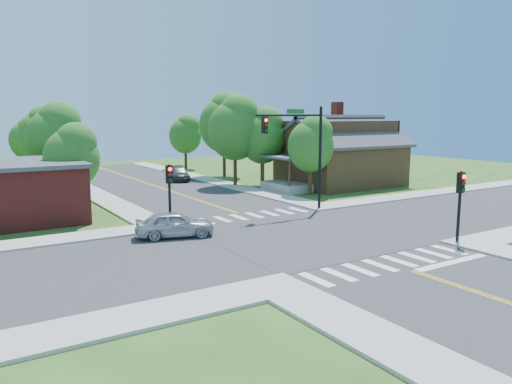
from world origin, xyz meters
TOP-DOWN VIEW (x-y plane):
  - ground at (0.00, 0.00)m, footprint 100.00×100.00m
  - road_ns at (0.00, 0.00)m, footprint 10.00×90.00m
  - road_ew at (0.00, 0.00)m, footprint 90.00×10.00m
  - intersection_patch at (0.00, 0.00)m, footprint 10.20×10.20m
  - sidewalk_ne at (15.82, 15.82)m, footprint 40.00×40.00m
  - crosswalk_north at (0.00, 6.20)m, footprint 8.85×2.00m
  - crosswalk_south at (0.00, -6.20)m, footprint 8.85×2.00m
  - centerline at (0.00, 0.00)m, footprint 0.30×90.00m
  - stop_bar at (2.50, -7.60)m, footprint 4.60×0.45m
  - signal_mast_ne at (3.91, 5.59)m, footprint 5.30×0.42m
  - signal_pole_se at (5.60, -5.62)m, footprint 0.34×0.42m
  - signal_pole_nw at (-5.60, 5.58)m, footprint 0.34×0.42m
  - house_ne at (15.11, 14.23)m, footprint 13.05×8.80m
  - tree_e_a at (9.29, 11.16)m, footprint 3.91×3.71m
  - tree_e_b at (8.72, 17.64)m, footprint 4.34×4.13m
  - tree_e_c at (9.09, 25.74)m, footprint 5.34×5.07m
  - tree_e_d at (8.76, 35.05)m, footprint 3.97×3.77m
  - tree_w_a at (-9.28, 13.10)m, footprint 3.63×3.45m
  - tree_w_b at (-8.93, 20.15)m, footprint 4.52×4.29m
  - tree_w_c at (-8.60, 28.20)m, footprint 4.40×4.18m
  - tree_w_d at (-8.65, 37.26)m, footprint 3.79×3.60m
  - tree_house at (6.51, 18.89)m, footprint 5.02×4.77m
  - tree_bldg at (-8.03, 18.48)m, footprint 3.58×3.40m
  - car_silver at (-6.22, 3.50)m, footprint 3.91×5.12m
  - car_dgrey at (3.50, 25.37)m, footprint 4.40×5.70m

SIDE VIEW (x-z plane):
  - ground at x=0.00m, z-range 0.00..0.00m
  - intersection_patch at x=0.00m, z-range -0.03..0.03m
  - stop_bar at x=2.50m, z-range -0.05..0.05m
  - road_ns at x=0.00m, z-range 0.00..0.04m
  - road_ew at x=0.00m, z-range 0.01..0.04m
  - crosswalk_north at x=0.00m, z-range 0.04..0.05m
  - crosswalk_south at x=0.00m, z-range 0.04..0.05m
  - centerline at x=0.00m, z-range 0.04..0.05m
  - sidewalk_ne at x=15.82m, z-range 0.00..0.14m
  - car_dgrey at x=3.50m, z-range 0.00..1.36m
  - car_silver at x=-6.22m, z-range 0.00..1.44m
  - signal_pole_se at x=5.60m, z-range 0.76..4.56m
  - signal_pole_nw at x=-5.60m, z-range 0.76..4.56m
  - house_ne at x=15.11m, z-range -0.23..6.88m
  - tree_bldg at x=-8.03m, z-range 0.94..7.03m
  - tree_w_a at x=-9.28m, z-range 0.95..7.12m
  - tree_w_d at x=-8.65m, z-range 0.99..7.43m
  - tree_e_a at x=9.29m, z-range 1.03..7.67m
  - tree_e_d at x=8.76m, z-range 1.04..7.79m
  - tree_e_b at x=8.72m, z-range 1.14..8.53m
  - signal_mast_ne at x=3.91m, z-range 1.25..8.45m
  - tree_w_c at x=-8.60m, z-range 1.16..8.65m
  - tree_w_b at x=-8.93m, z-range 1.19..8.87m
  - tree_house at x=6.51m, z-range 1.33..9.86m
  - tree_e_c at x=9.09m, z-range 1.41..10.48m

